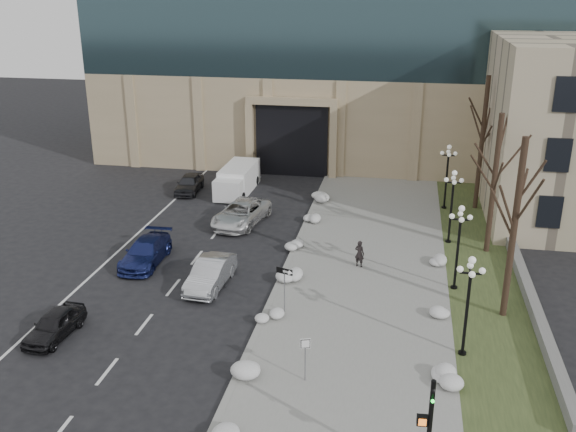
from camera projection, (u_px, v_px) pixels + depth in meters
The scene contains 30 objects.
ground at pixel (245, 420), 24.05m from camera, with size 160.00×160.00×0.00m, color black.
sidewalk at pixel (365, 270), 36.34m from camera, with size 9.00×40.00×0.12m, color gray.
curb at pixel (288, 264), 37.11m from camera, with size 0.30×40.00×0.14m, color gray.
grass_strip at pixel (484, 279), 35.22m from camera, with size 4.00×40.00×0.10m, color #334120.
stone_wall at pixel (517, 262), 36.62m from camera, with size 0.50×30.00×0.70m, color slate.
car_a at pixel (54, 325), 29.45m from camera, with size 1.48×3.67×1.25m, color black.
car_b at pixel (210, 274), 34.29m from camera, with size 1.58×4.53×1.49m, color #ACAFB4.
car_c at pixel (146, 252), 37.11m from camera, with size 1.98×4.87×1.41m, color navy.
car_d at pixel (241, 213), 43.10m from camera, with size 2.56×5.55×1.54m, color silver.
car_e at pixel (189, 183), 49.63m from camera, with size 1.65×4.09×1.39m, color #2B2B2F.
pedestrian at pixel (359, 254), 36.39m from camera, with size 0.58×0.38×1.57m, color black.
box_truck at pixel (237, 180), 49.65m from camera, with size 2.28×6.23×1.97m.
one_way_sign at pixel (287, 277), 30.93m from camera, with size 0.90×0.44×2.46m.
keep_sign at pixel (305, 351), 25.75m from camera, with size 0.43×0.17×2.06m.
snow_clump_b at pixel (248, 375), 26.28m from camera, with size 1.10×1.60×0.36m, color silver.
snow_clump_c at pixel (271, 315), 30.93m from camera, with size 1.10×1.60×0.36m, color silver.
snow_clump_d at pixel (288, 279), 34.64m from camera, with size 1.10×1.60×0.36m, color silver.
snow_clump_e at pixel (297, 247), 38.82m from camera, with size 1.10×1.60×0.36m, color silver.
snow_clump_f at pixel (311, 219), 43.32m from camera, with size 1.10×1.60×0.36m, color silver.
snow_clump_g at pixel (317, 198), 47.59m from camera, with size 1.10×1.60×0.36m, color silver.
snow_clump_h at pixel (444, 380), 25.91m from camera, with size 1.10×1.60×0.36m, color silver.
snow_clump_i at pixel (445, 312), 31.23m from camera, with size 1.10×1.60×0.36m, color silver.
snow_clump_j at pixel (435, 264), 36.52m from camera, with size 1.10×1.60×0.36m, color silver.
lamppost_a at pixel (469, 293), 27.09m from camera, with size 1.18×1.18×4.76m.
lamppost_b at pixel (459, 236), 33.09m from camera, with size 1.18×1.18×4.76m.
lamppost_c at pixel (452, 197), 39.08m from camera, with size 1.18×1.18×4.76m.
lamppost_d at pixel (447, 168), 45.07m from camera, with size 1.18×1.18×4.76m.
tree_near at pixel (517, 204), 29.45m from camera, with size 3.20×3.20×9.00m.
tree_mid at pixel (496, 165), 36.94m from camera, with size 3.20×3.20×8.50m.
tree_far at pixel (484, 125), 44.09m from camera, with size 3.20×3.20×9.50m.
Camera 1 is at (5.24, -19.28, 15.52)m, focal length 40.00 mm.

